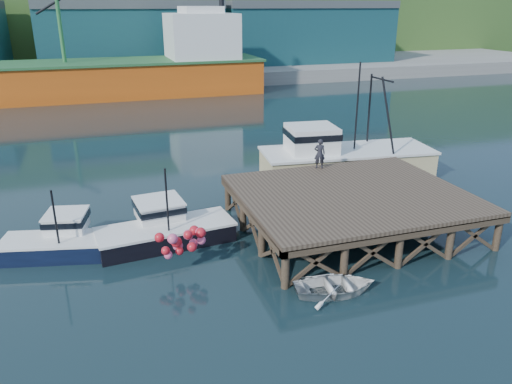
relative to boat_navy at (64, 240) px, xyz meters
name	(u,v)px	position (x,y,z in m)	size (l,w,h in m)	color
ground	(256,242)	(9.38, -1.76, -0.74)	(300.00, 300.00, 0.00)	black
wharf	(353,196)	(14.88, -1.95, 1.20)	(12.00, 10.00, 2.62)	brown
far_quay	(131,69)	(9.38, 68.24, 0.26)	(160.00, 40.00, 2.00)	gray
warehouse_mid	(131,38)	(9.38, 63.24, 5.76)	(28.00, 16.00, 9.00)	#174D4B
warehouse_right	(300,34)	(39.38, 63.24, 5.76)	(30.00, 16.00, 9.00)	#174D4B
cargo_ship	(79,72)	(0.91, 46.24, 2.58)	(55.50, 10.00, 13.75)	#D45513
hillside	(115,7)	(9.38, 98.24, 10.26)	(220.00, 50.00, 22.00)	#2D511E
boat_navy	(64,240)	(0.00, 0.00, 0.00)	(6.18, 3.88, 3.66)	black
boat_black	(164,227)	(4.90, -0.21, 0.05)	(7.18, 6.00, 4.30)	black
trawler	(344,155)	(18.52, 6.08, 0.92)	(12.44, 5.65, 8.05)	beige
dinghy	(335,286)	(11.05, -7.56, -0.37)	(2.54, 3.55, 0.74)	silver
dockworker	(320,154)	(14.98, 2.64, 2.32)	(0.68, 0.44, 1.85)	black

